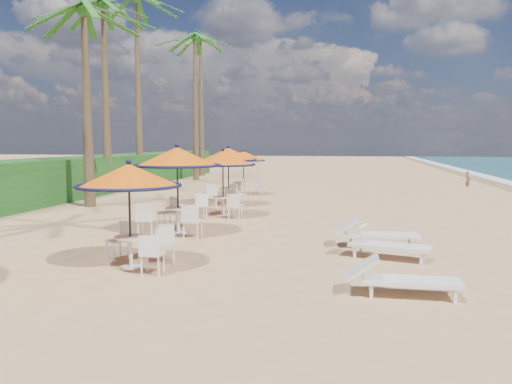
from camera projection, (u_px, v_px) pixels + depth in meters
ground at (368, 282)px, 9.16m from camera, size 160.00×160.00×0.00m
scrub_hedge at (53, 179)px, 22.35m from camera, size 3.00×40.00×1.80m
station_0 at (131, 188)px, 10.06m from camera, size 2.12×2.12×2.22m
station_1 at (176, 168)px, 13.76m from camera, size 2.42×2.42×2.52m
station_2 at (223, 167)px, 17.04m from camera, size 2.25×2.25×2.35m
station_3 at (228, 162)px, 20.04m from camera, size 2.31×2.31×2.41m
station_4 at (245, 160)px, 24.01m from camera, size 2.11×2.11×2.20m
lounger_near at (399, 278)px, 8.29m from camera, size 1.85×0.59×0.66m
lounger_mid at (380, 243)px, 11.00m from camera, size 2.10×1.16×0.72m
lounger_far at (373, 233)px, 12.18m from camera, size 2.11×0.91×0.73m
palm_3 at (84, 22)px, 19.03m from camera, size 5.00×5.00×7.84m
palm_4 at (103, 16)px, 23.89m from camera, size 5.00×5.00×9.35m
palm_5 at (136, 10)px, 28.11m from camera, size 5.00×5.00×10.85m
palm_6 at (195, 45)px, 32.67m from camera, size 5.00×5.00×9.70m
palm_7 at (201, 47)px, 36.81m from camera, size 5.00×5.00×10.40m
person at (468, 179)px, 27.62m from camera, size 0.36×0.42×0.98m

